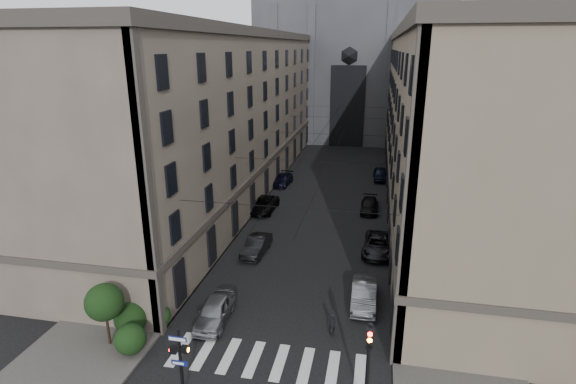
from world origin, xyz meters
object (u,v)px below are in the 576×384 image
Objects in this scene: pedestrian_signal_left at (180,358)px; car_right_far at (381,174)px; car_left_midfar at (263,205)px; car_right_near at (364,294)px; pedestrian at (333,325)px; traffic_light_right at (368,361)px; car_right_midfar at (369,206)px; car_left_midnear at (256,246)px; gothic_tower at (354,42)px; car_left_far at (282,180)px; car_right_midnear at (378,245)px; car_left_near at (215,311)px.

pedestrian_signal_left is 0.85× the size of car_right_far.
car_right_near reaches higher than car_left_midfar.
traffic_light_right is at bearing -148.69° from pedestrian.
pedestrian_signal_left is at bearing -177.36° from traffic_light_right.
traffic_light_right is 28.98m from car_right_midfar.
traffic_light_right is at bearing -55.65° from car_left_midnear.
pedestrian_signal_left is 0.87× the size of car_right_midfar.
car_left_midfar is 1.14× the size of car_right_far.
gothic_tower is at bearing 96.75° from car_right_midfar.
traffic_light_right is at bearing -67.17° from car_left_far.
car_right_midfar is at bearing -29.47° from car_left_far.
traffic_light_right reaches higher than car_left_far.
pedestrian is (-2.62, -12.54, 0.05)m from car_right_midnear.
gothic_tower is 10.75× the size of car_right_midnear.
gothic_tower is 14.50× the size of pedestrian_signal_left.
car_right_near is (11.35, -16.56, 0.04)m from car_left_midfar.
car_right_midfar is at bearing -83.49° from gothic_tower.
car_left_midnear is 15.52m from car_right_midfar.
car_right_midnear reaches higher than car_left_midnear.
pedestrian_signal_left reaches higher than car_left_far.
car_right_midfar is 2.87× the size of pedestrian.
car_left_midnear is 10.47m from car_left_midfar.
gothic_tower reaches higher than car_left_midfar.
car_left_far is at bearing -161.77° from car_right_far.
car_left_far is (-2.00, 20.16, -0.05)m from car_left_midnear.
car_left_far is 21.71m from car_right_midnear.
traffic_light_right is 1.13× the size of car_right_midfar.
car_left_midfar is 19.26m from car_right_far.
car_left_midnear is 0.99× the size of car_right_midfar.
car_right_midnear is 22.80m from car_right_far.
car_right_far is at bearing -78.91° from gothic_tower.
car_right_midfar is (9.24, 22.72, -0.11)m from car_left_near.
car_left_midnear is at bearing -79.40° from car_left_far.
pedestrian_signal_left is 0.87× the size of car_left_near.
car_left_near is at bearing 101.06° from pedestrian.
car_left_midfar is 22.73m from pedestrian.
car_left_near is 36.78m from car_right_far.
car_left_midfar is (-2.00, 10.28, -0.00)m from car_left_midnear.
gothic_tower is 47.66m from car_right_midfar.
car_right_far is at bearing 26.34° from car_left_far.
pedestrian reaches higher than car_left_midnear.
car_right_far is at bearing 84.97° from car_right_midfar.
pedestrian is (-2.19, 6.08, -2.49)m from traffic_light_right.
gothic_tower reaches higher than car_right_near.
car_right_near is at bearing -95.11° from car_right_far.
gothic_tower reaches higher than car_left_midnear.
traffic_light_right is 19.27m from car_left_midnear.
car_right_midfar is at bearing -98.44° from car_right_far.
car_left_far is at bearing 92.06° from car_left_midfar.
car_right_near reaches higher than car_right_midnear.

